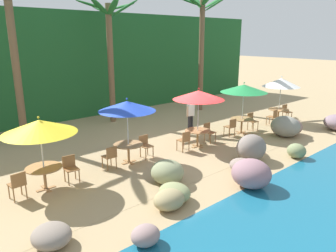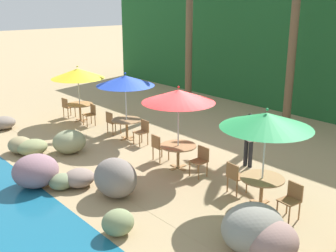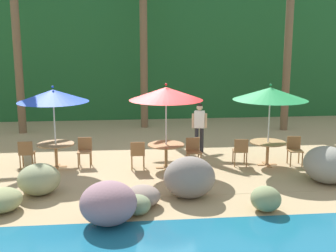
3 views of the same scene
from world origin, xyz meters
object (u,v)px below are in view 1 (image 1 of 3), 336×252
Objects in this scene: umbrella_red at (199,95)px; chair_yellow_seaward at (70,167)px; chair_white_inland at (273,116)px; chair_white_seaward at (286,111)px; umbrella_blue at (127,106)px; umbrella_yellow at (39,127)px; chair_red_inland at (185,140)px; dining_table_red at (198,133)px; umbrella_white at (281,82)px; chair_green_seaward at (252,120)px; dining_table_yellow at (44,171)px; chair_blue_inland at (110,156)px; umbrella_green at (244,88)px; palm_tree_third at (202,33)px; dining_table_blue at (128,147)px; chair_blue_seaward at (145,144)px; chair_yellow_inland at (18,184)px; dining_table_green at (242,121)px; chair_red_seaward at (209,131)px; dining_table_white at (279,111)px; waiter_in_white at (191,113)px; palm_tree_nearest at (12,34)px; palm_tree_second at (110,40)px; chair_green_inland at (231,126)px.

chair_yellow_seaward is at bearing 176.73° from umbrella_red.
chair_white_seaward is at bearing 6.55° from chair_white_inland.
umbrella_yellow is at bearing -177.82° from umbrella_blue.
dining_table_red is at bearing 4.48° from chair_red_inland.
umbrella_blue is 9.69m from umbrella_white.
chair_green_seaward is at bearing 177.87° from umbrella_white.
dining_table_yellow is 1.26× the size of chair_blue_inland.
dining_table_yellow is 0.44× the size of umbrella_green.
umbrella_yellow is 0.33× the size of palm_tree_third.
umbrella_white is 2.95× the size of chair_white_inland.
dining_table_blue is 1.00× the size of dining_table_red.
chair_green_seaward is (6.43, -0.52, 0.00)m from chair_blue_seaward.
dining_table_green is at bearing -0.90° from chair_yellow_inland.
chair_yellow_seaward is at bearing -176.62° from chair_blue_seaward.
palm_tree_third is at bearing 42.22° from umbrella_red.
chair_green_seaward is (7.28, -0.44, -1.67)m from umbrella_blue.
umbrella_red is 2.95× the size of chair_white_seaward.
dining_table_red is at bearing -171.78° from chair_red_seaward.
chair_blue_inland is (-0.85, -0.09, -1.67)m from umbrella_blue.
umbrella_green reaches higher than chair_green_seaward.
dining_table_red is 6.58m from umbrella_white.
dining_table_white is 0.86m from chair_white_inland.
chair_white_inland is at bearing -6.14° from dining_table_green.
umbrella_red is 2.33× the size of dining_table_green.
chair_red_seaward is at bearing -133.74° from palm_tree_third.
dining_table_blue is at bearing 176.03° from umbrella_green.
dining_table_red is at bearing 179.12° from dining_table_white.
waiter_in_white is at bearing 15.67° from umbrella_blue.
dining_table_red is at bearing -4.68° from chair_blue_inland.
chair_yellow_seaward is at bearing -177.40° from dining_table_blue.
umbrella_green is at bearing -43.63° from waiter_in_white.
chair_red_inland reaches higher than dining_table_green.
palm_tree_nearest reaches higher than chair_green_seaward.
chair_white_inland is 4.71m from waiter_in_white.
chair_yellow_seaward is at bearing 1.01° from dining_table_yellow.
umbrella_red is (2.45, -0.51, 1.75)m from chair_blue_seaward.
dining_table_white is at bearing 176.42° from umbrella_white.
chair_yellow_inland is 1.00× the size of chair_red_inland.
umbrella_green reaches higher than umbrella_yellow.
chair_yellow_seaward is 0.79× the size of dining_table_green.
umbrella_red is 2.95× the size of chair_white_inland.
chair_blue_seaward is 1.70m from chair_red_inland.
waiter_in_white reaches higher than dining_table_white.
palm_tree_second is at bearing 62.84° from umbrella_blue.
umbrella_red is 7.44m from chair_white_seaward.
chair_green_inland is at bearing -2.19° from umbrella_yellow.
waiter_in_white is at bearing 10.24° from umbrella_yellow.
chair_red_seaward is 1.00× the size of chair_green_seaward.
dining_table_green is 4.11m from chair_white_seaward.
chair_blue_inland is 0.51× the size of waiter_in_white.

